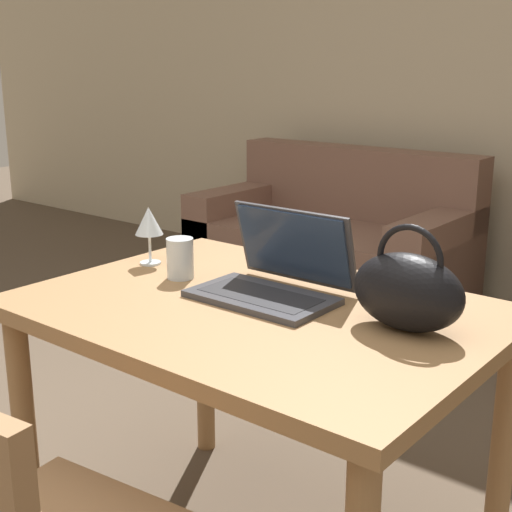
{
  "coord_description": "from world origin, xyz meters",
  "views": [
    {
      "loc": [
        1.15,
        -0.54,
        1.29
      ],
      "look_at": [
        0.13,
        0.73,
        0.85
      ],
      "focal_mm": 50.0,
      "sensor_mm": 36.0,
      "label": 1
    }
  ],
  "objects": [
    {
      "name": "drinking_glass",
      "position": [
        -0.17,
        0.77,
        0.78
      ],
      "size": [
        0.07,
        0.07,
        0.11
      ],
      "color": "silver",
      "rests_on": "dining_table"
    },
    {
      "name": "laptop",
      "position": [
        0.12,
        0.82,
        0.78
      ],
      "size": [
        0.35,
        0.27,
        0.21
      ],
      "color": "#38383D",
      "rests_on": "dining_table"
    },
    {
      "name": "dining_table",
      "position": [
        0.13,
        0.73,
        0.63
      ],
      "size": [
        1.13,
        0.81,
        0.73
      ],
      "color": "olive",
      "rests_on": "ground_plane"
    },
    {
      "name": "couch",
      "position": [
        -0.95,
        2.75,
        0.29
      ],
      "size": [
        1.5,
        0.79,
        0.82
      ],
      "color": "#7F5B4C",
      "rests_on": "ground_plane"
    },
    {
      "name": "handbag",
      "position": [
        0.49,
        0.8,
        0.82
      ],
      "size": [
        0.26,
        0.14,
        0.24
      ],
      "color": "black",
      "rests_on": "dining_table"
    },
    {
      "name": "wine_glass",
      "position": [
        -0.33,
        0.81,
        0.85
      ],
      "size": [
        0.08,
        0.08,
        0.17
      ],
      "color": "silver",
      "rests_on": "dining_table"
    }
  ]
}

